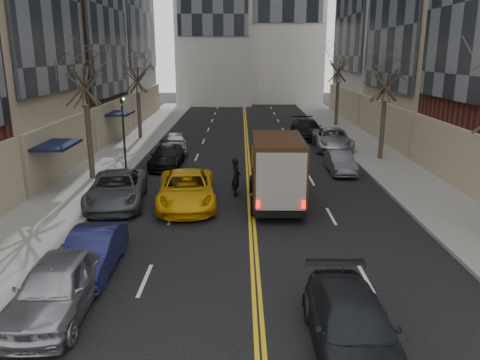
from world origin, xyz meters
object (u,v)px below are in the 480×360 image
object	(u,v)px
taxi	(187,189)
pedestrian	(236,177)
ups_truck	(277,170)
observer_sedan	(352,327)

from	to	relation	value
taxi	pedestrian	world-z (taller)	pedestrian
ups_truck	taxi	world-z (taller)	ups_truck
observer_sedan	pedestrian	world-z (taller)	pedestrian
ups_truck	taxi	bearing A→B (deg)	-176.64
ups_truck	taxi	xyz separation A→B (m)	(-4.20, -0.20, -0.86)
taxi	pedestrian	distance (m)	2.80
ups_truck	observer_sedan	size ratio (longest dim) A/B	1.24
ups_truck	pedestrian	size ratio (longest dim) A/B	3.14
ups_truck	observer_sedan	bearing A→B (deg)	-84.54
observer_sedan	pedestrian	distance (m)	13.11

